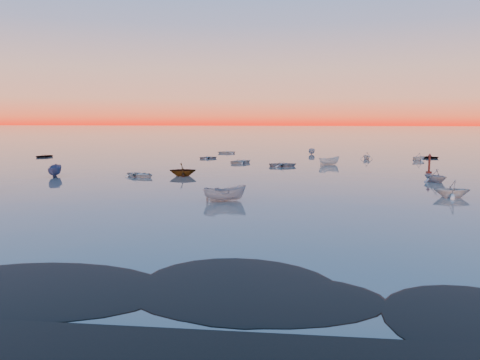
# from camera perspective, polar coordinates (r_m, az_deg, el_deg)

# --- Properties ---
(ground) EXTENTS (600.00, 600.00, 0.00)m
(ground) POSITION_cam_1_polar(r_m,az_deg,el_deg) (119.69, 2.94, 3.90)
(ground) COLOR #655C54
(ground) RESTS_ON ground
(mud_lobes) EXTENTS (140.00, 6.00, 0.07)m
(mud_lobes) POSITION_cam_1_polar(r_m,az_deg,el_deg) (21.07, -14.21, -14.54)
(mud_lobes) COLOR black
(mud_lobes) RESTS_ON ground
(moored_fleet) EXTENTS (124.00, 58.00, 1.20)m
(moored_fleet) POSITION_cam_1_polar(r_m,az_deg,el_deg) (72.99, 0.74, 1.48)
(moored_fleet) COLOR #B8B8B4
(moored_fleet) RESTS_ON ground
(boat_near_left) EXTENTS (3.59, 4.58, 1.06)m
(boat_near_left) POSITION_cam_1_polar(r_m,az_deg,el_deg) (63.54, -11.97, 0.39)
(boat_near_left) COLOR #B8B8B4
(boat_near_left) RESTS_ON ground
(boat_near_center) EXTENTS (2.97, 4.48, 1.43)m
(boat_near_center) POSITION_cam_1_polar(r_m,az_deg,el_deg) (44.38, -1.86, -2.56)
(boat_near_center) COLOR gray
(boat_near_center) RESTS_ON ground
(boat_near_right) EXTENTS (3.77, 3.22, 1.22)m
(boat_near_right) POSITION_cam_1_polar(r_m,az_deg,el_deg) (62.20, 22.68, -0.20)
(boat_near_right) COLOR gray
(boat_near_right) RESTS_ON ground
(channel_marker) EXTENTS (0.81, 0.81, 2.88)m
(channel_marker) POSITION_cam_1_polar(r_m,az_deg,el_deg) (71.84, 22.07, 1.73)
(channel_marker) COLOR #3F120D
(channel_marker) RESTS_ON ground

